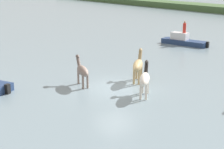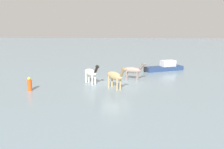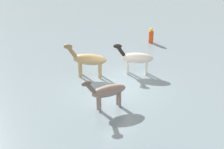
{
  "view_description": "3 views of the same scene",
  "coord_description": "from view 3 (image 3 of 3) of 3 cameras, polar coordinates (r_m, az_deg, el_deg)",
  "views": [
    {
      "loc": [
        15.35,
        -12.61,
        6.72
      ],
      "look_at": [
        0.72,
        -0.86,
        1.18
      ],
      "focal_mm": 53.97,
      "sensor_mm": 36.0,
      "label": 1
    },
    {
      "loc": [
        -1.36,
        20.39,
        5.06
      ],
      "look_at": [
        0.35,
        -0.82,
        0.63
      ],
      "focal_mm": 36.54,
      "sensor_mm": 36.0,
      "label": 2
    },
    {
      "loc": [
        -10.54,
        -11.41,
        8.79
      ],
      "look_at": [
        0.04,
        0.14,
        0.75
      ],
      "focal_mm": 51.07,
      "sensor_mm": 36.0,
      "label": 3
    }
  ],
  "objects": [
    {
      "name": "horse_mid_herd",
      "position": [
        15.52,
        -0.85,
        -3.02
      ],
      "size": [
        2.29,
        1.06,
        1.79
      ],
      "rotation": [
        0.0,
        0.0,
        2.83
      ],
      "color": "gray",
      "rests_on": "ground_plane"
    },
    {
      "name": "buoy_channel_marker",
      "position": [
        24.05,
        7.01,
        6.83
      ],
      "size": [
        0.36,
        0.36,
        1.14
      ],
      "color": "#E54C19",
      "rests_on": "ground_plane"
    },
    {
      "name": "ground_plane",
      "position": [
        17.85,
        0.22,
        -2.34
      ],
      "size": [
        178.17,
        178.17,
        0.0
      ],
      "primitive_type": "plane",
      "color": "gray"
    },
    {
      "name": "horse_lead",
      "position": [
        18.99,
        4.3,
        2.97
      ],
      "size": [
        1.85,
        2.05,
        1.86
      ],
      "rotation": [
        0.0,
        0.0,
        2.29
      ],
      "color": "silver",
      "rests_on": "ground_plane"
    },
    {
      "name": "horse_dark_mare",
      "position": [
        18.64,
        -4.28,
        2.71
      ],
      "size": [
        1.93,
        2.22,
        1.98
      ],
      "rotation": [
        0.0,
        0.0,
        2.26
      ],
      "color": "tan",
      "rests_on": "ground_plane"
    }
  ]
}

